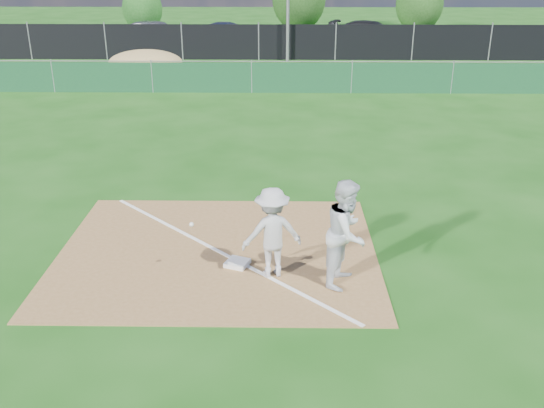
{
  "coord_description": "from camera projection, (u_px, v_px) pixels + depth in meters",
  "views": [
    {
      "loc": [
        1.19,
        -9.28,
        5.32
      ],
      "look_at": [
        1.04,
        1.0,
        1.0
      ],
      "focal_mm": 40.0,
      "sensor_mm": 36.0,
      "label": 1
    }
  ],
  "objects": [
    {
      "name": "car_left",
      "position": [
        156.0,
        33.0,
        35.51
      ],
      "size": [
        5.05,
        3.22,
        1.6
      ],
      "primitive_type": "imported",
      "rotation": [
        0.0,
        0.0,
        1.27
      ],
      "color": "#979A9E",
      "rests_on": "parking_lot"
    },
    {
      "name": "car_mid",
      "position": [
        229.0,
        36.0,
        35.27
      ],
      "size": [
        4.44,
        1.98,
        1.42
      ],
      "primitive_type": "imported",
      "rotation": [
        0.0,
        0.0,
        1.46
      ],
      "color": "black",
      "rests_on": "parking_lot"
    },
    {
      "name": "runner",
      "position": [
        347.0,
        233.0,
        10.16
      ],
      "size": [
        1.01,
        1.11,
        1.88
      ],
      "primitive_type": "imported",
      "rotation": [
        0.0,
        0.0,
        1.18
      ],
      "color": "silver",
      "rests_on": "ground"
    },
    {
      "name": "ground",
      "position": [
        245.0,
        126.0,
        19.85
      ],
      "size": [
        90.0,
        90.0,
        0.0
      ],
      "primitive_type": "plane",
      "color": "#14480F",
      "rests_on": "ground"
    },
    {
      "name": "green_fence",
      "position": [
        252.0,
        78.0,
        24.23
      ],
      "size": [
        44.0,
        0.05,
        1.2
      ],
      "primitive_type": "cube",
      "color": "#103E21",
      "rests_on": "ground"
    },
    {
      "name": "first_base",
      "position": [
        237.0,
        263.0,
        11.02
      ],
      "size": [
        0.5,
        0.5,
        0.08
      ],
      "primitive_type": "cube",
      "rotation": [
        0.0,
        0.0,
        -0.37
      ],
      "color": "white",
      "rests_on": "infield_dirt"
    },
    {
      "name": "tree_left",
      "position": [
        142.0,
        9.0,
        41.06
      ],
      "size": [
        2.68,
        2.68,
        3.18
      ],
      "color": "#382316",
      "rests_on": "ground"
    },
    {
      "name": "parking_lot",
      "position": [
        262.0,
        46.0,
        36.44
      ],
      "size": [
        46.0,
        9.0,
        0.01
      ],
      "primitive_type": "cube",
      "color": "black",
      "rests_on": "ground"
    },
    {
      "name": "foul_line",
      "position": [
        218.0,
        251.0,
        11.54
      ],
      "size": [
        5.01,
        5.01,
        0.01
      ],
      "primitive_type": "cube",
      "rotation": [
        0.0,
        0.0,
        0.79
      ],
      "color": "white",
      "rests_on": "infield_dirt"
    },
    {
      "name": "tree_right",
      "position": [
        420.0,
        4.0,
        41.04
      ],
      "size": [
        3.18,
        3.18,
        3.78
      ],
      "color": "#382316",
      "rests_on": "ground"
    },
    {
      "name": "dirt_mound",
      "position": [
        145.0,
        63.0,
        27.53
      ],
      "size": [
        3.38,
        2.6,
        1.17
      ],
      "primitive_type": "ellipsoid",
      "color": "#A0844D",
      "rests_on": "ground"
    },
    {
      "name": "play_at_first",
      "position": [
        272.0,
        233.0,
        10.41
      ],
      "size": [
        2.0,
        0.84,
        1.63
      ],
      "color": "silver",
      "rests_on": "infield_dirt"
    },
    {
      "name": "black_fence",
      "position": [
        259.0,
        42.0,
        31.49
      ],
      "size": [
        46.0,
        0.04,
        1.8
      ],
      "primitive_type": "cube",
      "color": "black",
      "rests_on": "ground"
    },
    {
      "name": "car_right",
      "position": [
        372.0,
        34.0,
        35.95
      ],
      "size": [
        5.4,
        3.6,
        1.45
      ],
      "primitive_type": "imported",
      "rotation": [
        0.0,
        0.0,
        1.23
      ],
      "color": "black",
      "rests_on": "parking_lot"
    },
    {
      "name": "infield_dirt",
      "position": [
        218.0,
        251.0,
        11.55
      ],
      "size": [
        6.0,
        5.0,
        0.02
      ],
      "primitive_type": "cube",
      "color": "olive",
      "rests_on": "ground"
    }
  ]
}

